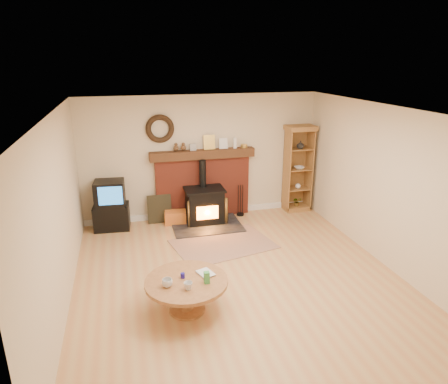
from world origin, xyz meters
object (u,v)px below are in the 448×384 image
object	(u,v)px
tv_unit	(111,206)
curio_cabinet	(298,168)
wood_stove	(205,207)
coffee_table	(186,286)

from	to	relation	value
tv_unit	curio_cabinet	distance (m)	4.08
wood_stove	coffee_table	xyz separation A→B (m)	(-0.87, -2.94, 0.02)
tv_unit	wood_stove	bearing A→B (deg)	-5.88
coffee_table	wood_stove	bearing A→B (deg)	73.49
tv_unit	coffee_table	bearing A→B (deg)	-72.19
tv_unit	coffee_table	distance (m)	3.29
curio_cabinet	coffee_table	size ratio (longest dim) A/B	1.71
wood_stove	curio_cabinet	xyz separation A→B (m)	(2.17, 0.28, 0.59)
curio_cabinet	coffee_table	world-z (taller)	curio_cabinet
curio_cabinet	coffee_table	xyz separation A→B (m)	(-3.04, -3.22, -0.58)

